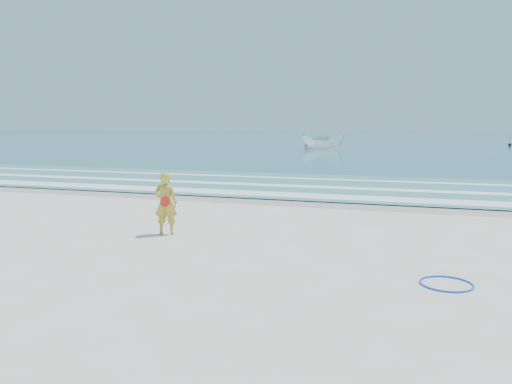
% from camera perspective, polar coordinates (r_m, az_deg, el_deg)
% --- Properties ---
extents(ground, '(400.00, 400.00, 0.00)m').
position_cam_1_polar(ground, '(10.29, -6.99, -8.38)').
color(ground, silver).
rests_on(ground, ground).
extents(wet_sand, '(400.00, 2.40, 0.00)m').
position_cam_1_polar(wet_sand, '(18.65, 4.82, -1.09)').
color(wet_sand, '#B2A893').
rests_on(wet_sand, ground).
extents(ocean, '(400.00, 190.00, 0.04)m').
position_cam_1_polar(ocean, '(114.05, 16.11, 5.96)').
color(ocean, '#19727F').
rests_on(ocean, ground).
extents(shallow, '(400.00, 10.00, 0.01)m').
position_cam_1_polar(shallow, '(23.49, 7.64, 0.79)').
color(shallow, '#59B7AD').
rests_on(shallow, ocean).
extents(foam_near, '(400.00, 1.40, 0.01)m').
position_cam_1_polar(foam_near, '(19.89, 5.69, -0.40)').
color(foam_near, white).
rests_on(foam_near, shallow).
extents(foam_mid, '(400.00, 0.90, 0.01)m').
position_cam_1_polar(foam_mid, '(22.71, 7.27, 0.58)').
color(foam_mid, white).
rests_on(foam_mid, shallow).
extents(foam_far, '(400.00, 0.60, 0.01)m').
position_cam_1_polar(foam_far, '(25.94, 8.66, 1.43)').
color(foam_far, white).
rests_on(foam_far, shallow).
extents(hoop, '(1.24, 1.24, 0.03)m').
position_cam_1_polar(hoop, '(9.68, 20.93, -9.77)').
color(hoop, '#0D46F9').
rests_on(hoop, ground).
extents(boat, '(5.54, 3.83, 2.01)m').
position_cam_1_polar(boat, '(58.61, 7.75, 5.86)').
color(boat, white).
rests_on(boat, ocean).
extents(buoy, '(0.43, 0.43, 0.43)m').
position_cam_1_polar(buoy, '(74.19, 27.02, 4.85)').
color(buoy, black).
rests_on(buoy, ocean).
extents(woman, '(0.67, 0.52, 1.63)m').
position_cam_1_polar(woman, '(13.15, -10.28, -1.28)').
color(woman, gold).
rests_on(woman, ground).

